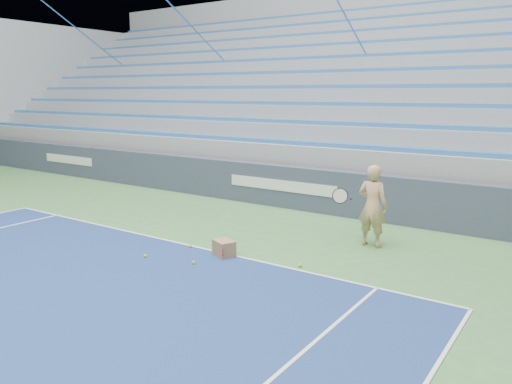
{
  "coord_description": "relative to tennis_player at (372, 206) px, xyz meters",
  "views": [
    {
      "loc": [
        6.68,
        4.83,
        2.99
      ],
      "look_at": [
        1.5,
        12.38,
        1.15
      ],
      "focal_mm": 35.0,
      "sensor_mm": 36.0,
      "label": 1
    }
  ],
  "objects": [
    {
      "name": "tennis_player",
      "position": [
        0.0,
        0.0,
        0.0
      ],
      "size": [
        0.91,
        0.83,
        1.62
      ],
      "color": "tan",
      "rests_on": "ground"
    },
    {
      "name": "ball_box",
      "position": [
        -2.01,
        -2.13,
        -0.66
      ],
      "size": [
        0.48,
        0.44,
        0.3
      ],
      "color": "#926D46",
      "rests_on": "ground"
    },
    {
      "name": "tennis_ball_1",
      "position": [
        -0.54,
        -1.86,
        -0.78
      ],
      "size": [
        0.07,
        0.07,
        0.07
      ],
      "primitive_type": "sphere",
      "color": "#B2D02A",
      "rests_on": "ground"
    },
    {
      "name": "tennis_ball_2",
      "position": [
        -2.85,
        -2.12,
        -0.78
      ],
      "size": [
        0.07,
        0.07,
        0.07
      ],
      "primitive_type": "sphere",
      "color": "#B2D02A",
      "rests_on": "ground"
    },
    {
      "name": "sponsor_barrier",
      "position": [
        -3.19,
        1.96,
        -0.26
      ],
      "size": [
        30.0,
        0.32,
        1.1
      ],
      "color": "#373E54",
      "rests_on": "ground"
    },
    {
      "name": "tennis_ball_3",
      "position": [
        -3.14,
        -3.03,
        -0.78
      ],
      "size": [
        0.07,
        0.07,
        0.07
      ],
      "primitive_type": "sphere",
      "color": "#B2D02A",
      "rests_on": "ground"
    },
    {
      "name": "tennis_ball_0",
      "position": [
        -2.16,
        -2.81,
        -0.78
      ],
      "size": [
        0.07,
        0.07,
        0.07
      ],
      "primitive_type": "sphere",
      "color": "#B2D02A",
      "rests_on": "ground"
    },
    {
      "name": "bleachers",
      "position": [
        -3.2,
        7.68,
        1.54
      ],
      "size": [
        31.0,
        9.15,
        7.3
      ],
      "color": "#919499",
      "rests_on": "ground"
    }
  ]
}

